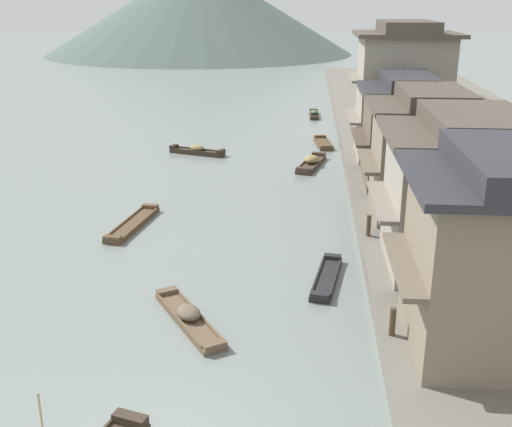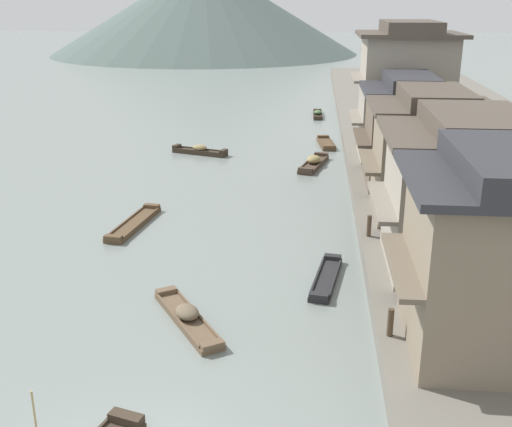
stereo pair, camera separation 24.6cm
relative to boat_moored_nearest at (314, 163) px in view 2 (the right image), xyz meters
The scene contains 16 objects.
riverbank_right 11.21m from the boat_moored_nearest, ahead, with size 18.00×110.00×0.74m, color #6B665B.
boat_moored_nearest is the anchor object (origin of this frame).
boat_moored_second 15.43m from the boat_moored_nearest, 125.30° to the right, with size 1.59×5.17×0.38m.
boat_moored_third 18.87m from the boat_moored_nearest, 89.18° to the left, with size 0.92×4.28×0.62m.
boat_moored_far 18.17m from the boat_moored_nearest, 88.05° to the right, with size 1.44×4.21×0.36m.
boat_midriver_drifting 8.77m from the boat_moored_nearest, 161.78° to the left, with size 4.29×2.16×0.70m.
boat_midriver_upstream 6.51m from the boat_moored_nearest, 81.91° to the left, with size 1.50×4.05×0.41m.
boat_upstream_distant 22.41m from the boat_moored_nearest, 101.07° to the right, with size 3.25×4.41×0.61m.
house_waterfront_nearest 24.71m from the boat_moored_nearest, 77.44° to the right, with size 5.80×5.80×6.14m.
house_waterfront_second 19.09m from the boat_moored_nearest, 71.39° to the right, with size 7.14×6.05×6.14m.
house_waterfront_tall 13.23m from the boat_moored_nearest, 64.45° to the right, with size 6.17×5.61×6.14m.
house_waterfront_narrow 8.62m from the boat_moored_nearest, 49.05° to the right, with size 5.49×5.84×6.14m.
house_waterfront_far 7.53m from the boat_moored_nearest, ahead, with size 6.74×6.19×8.74m.
mooring_post_dock_near 23.70m from the boat_moored_nearest, 83.87° to the right, with size 0.20×0.20×0.94m, color #473828.
mooring_post_dock_mid 15.07m from the boat_moored_nearest, 80.31° to the right, with size 0.20×0.20×0.98m, color #473828.
hill_far_west 92.20m from the boat_moored_nearest, 104.33° to the left, with size 61.63×61.63×17.80m, color #4C5B56.
Camera 2 is at (4.12, -12.10, 10.89)m, focal length 43.75 mm.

